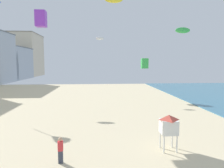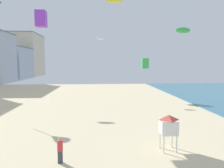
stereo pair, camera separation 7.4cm
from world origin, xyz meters
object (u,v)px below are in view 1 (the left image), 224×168
kite_purple_box (41,19)px  kite_white_parafoil (100,38)px  lifeguard_stand (169,125)px  kite_green_parafoil (183,30)px  kite_green_box (145,63)px  kite_flyer (60,149)px

kite_purple_box → kite_white_parafoil: bearing=67.6°
kite_purple_box → lifeguard_stand: bearing=-38.2°
kite_green_parafoil → kite_green_box: 14.40m
kite_white_parafoil → kite_purple_box: bearing=-112.4°
kite_flyer → lifeguard_stand: 7.47m
kite_white_parafoil → kite_green_parafoil: bearing=-63.2°
kite_flyer → kite_green_parafoil: 16.43m
kite_green_parafoil → kite_green_box: bearing=93.0°
kite_flyer → kite_green_box: size_ratio=0.96×
lifeguard_stand → kite_purple_box: 16.30m
lifeguard_stand → kite_white_parafoil: kite_white_parafoil is taller
kite_flyer → kite_green_parafoil: (11.01, 8.67, 8.58)m
kite_purple_box → kite_flyer: bearing=-70.6°
kite_flyer → kite_white_parafoil: 26.98m
kite_white_parafoil → lifeguard_stand: bearing=-79.1°
kite_green_parafoil → kite_green_box: (-0.72, 13.98, -3.37)m
lifeguard_stand → kite_green_parafoil: 11.17m
kite_purple_box → kite_green_parafoil: 14.60m
kite_flyer → kite_green_parafoil: size_ratio=1.06×
kite_green_parafoil → kite_white_parafoil: size_ratio=1.07×
lifeguard_stand → kite_purple_box: bearing=123.6°
kite_white_parafoil → kite_green_box: bearing=-17.6°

